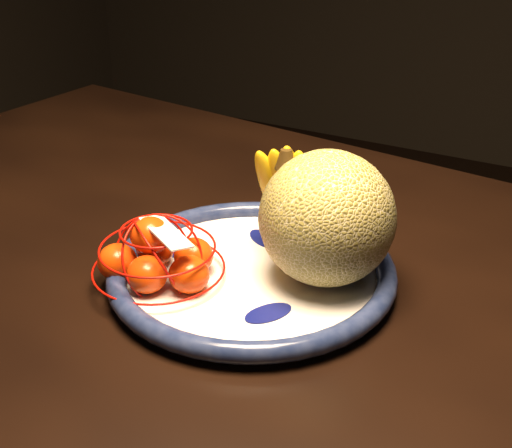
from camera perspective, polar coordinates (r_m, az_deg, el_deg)
The scene contains 6 objects.
dining_table at distance 0.89m, azimuth -1.18°, elevation -7.40°, with size 1.49×1.00×0.70m.
fruit_bowl at distance 0.80m, azimuth -0.35°, elevation -3.89°, with size 0.33×0.33×0.03m.
cantaloupe at distance 0.76m, azimuth 5.70°, elevation 0.47°, with size 0.15×0.15×0.15m, color olive.
banana_bunch at distance 0.83m, azimuth 2.60°, elevation 2.76°, with size 0.09×0.09×0.15m.
mandarin_bag at distance 0.79m, azimuth -7.80°, elevation -2.69°, with size 0.15×0.15×0.09m.
price_tag at distance 0.76m, azimuth -7.22°, elevation -0.67°, with size 0.07×0.03×0.00m, color white.
Camera 1 is at (0.42, -0.62, 1.13)m, focal length 50.00 mm.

